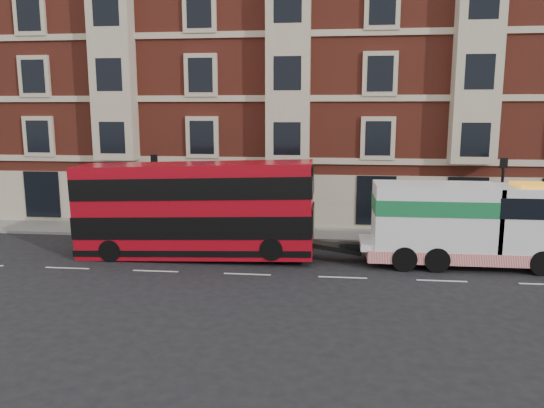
# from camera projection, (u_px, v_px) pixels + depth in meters

# --- Properties ---
(ground) EXTENTS (120.00, 120.00, 0.00)m
(ground) POSITION_uv_depth(u_px,v_px,m) (247.00, 274.00, 22.37)
(ground) COLOR black
(ground) RESTS_ON ground
(sidewalk) EXTENTS (90.00, 3.00, 0.15)m
(sidewalk) POSITION_uv_depth(u_px,v_px,m) (268.00, 233.00, 29.70)
(sidewalk) COLOR slate
(sidewalk) RESTS_ON ground
(victorian_terrace) EXTENTS (45.00, 12.00, 20.40)m
(victorian_terrace) POSITION_uv_depth(u_px,v_px,m) (289.00, 61.00, 35.25)
(victorian_terrace) COLOR maroon
(victorian_terrace) RESTS_ON ground
(lamp_post_west) EXTENTS (0.35, 0.15, 4.35)m
(lamp_post_west) POSITION_uv_depth(u_px,v_px,m) (155.00, 188.00, 28.63)
(lamp_post_west) COLOR black
(lamp_post_west) RESTS_ON sidewalk
(lamp_post_east) EXTENTS (0.35, 0.15, 4.35)m
(lamp_post_east) POSITION_uv_depth(u_px,v_px,m) (501.00, 194.00, 26.67)
(lamp_post_east) COLOR black
(lamp_post_east) RESTS_ON sidewalk
(double_decker_bus) EXTENTS (10.96, 2.52, 4.44)m
(double_decker_bus) POSITION_uv_depth(u_px,v_px,m) (195.00, 208.00, 24.58)
(double_decker_bus) COLOR #A20915
(double_decker_bus) RESTS_ON ground
(tow_truck) EXTENTS (8.78, 2.59, 3.66)m
(tow_truck) POSITION_uv_depth(u_px,v_px,m) (462.00, 223.00, 23.33)
(tow_truck) COLOR white
(tow_truck) RESTS_ON ground
(pedestrian) EXTENTS (0.74, 0.63, 1.71)m
(pedestrian) POSITION_uv_depth(u_px,v_px,m) (85.00, 216.00, 29.52)
(pedestrian) COLOR #201A34
(pedestrian) RESTS_ON sidewalk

